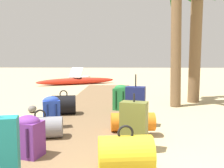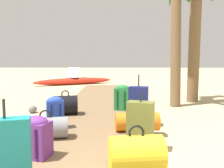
{
  "view_description": "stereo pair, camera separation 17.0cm",
  "coord_description": "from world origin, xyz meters",
  "px_view_note": "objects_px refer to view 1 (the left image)",
  "views": [
    {
      "loc": [
        0.5,
        -1.32,
        1.2
      ],
      "look_at": [
        0.28,
        5.19,
        0.55
      ],
      "focal_mm": 39.73,
      "sensor_mm": 36.0,
      "label": 1
    },
    {
      "loc": [
        0.33,
        -1.33,
        1.2
      ],
      "look_at": [
        0.28,
        5.19,
        0.55
      ],
      "focal_mm": 39.73,
      "sensor_mm": 36.0,
      "label": 2
    }
  ],
  "objects_px": {
    "backpack_blue": "(51,111)",
    "suitcase_navy": "(135,104)",
    "palm_tree_far_right": "(197,1)",
    "duffel_bag_yellow": "(125,154)",
    "backpack_green": "(121,97)",
    "duffel_bag_black": "(64,105)",
    "suitcase_olive": "(134,123)",
    "kayak": "(77,81)",
    "duffel_bag_grey": "(40,127)",
    "backpack_purple": "(28,135)",
    "lounge_chair": "(80,76)",
    "duffel_bag_orange": "(133,122)"
  },
  "relations": [
    {
      "from": "duffel_bag_yellow",
      "to": "palm_tree_far_right",
      "type": "relative_size",
      "value": 0.16
    },
    {
      "from": "backpack_purple",
      "to": "backpack_blue",
      "type": "height_order",
      "value": "backpack_blue"
    },
    {
      "from": "suitcase_navy",
      "to": "kayak",
      "type": "distance_m",
      "value": 7.76
    },
    {
      "from": "duffel_bag_yellow",
      "to": "backpack_blue",
      "type": "bearing_deg",
      "value": 127.07
    },
    {
      "from": "backpack_green",
      "to": "lounge_chair",
      "type": "relative_size",
      "value": 0.35
    },
    {
      "from": "backpack_purple",
      "to": "duffel_bag_orange",
      "type": "relative_size",
      "value": 0.69
    },
    {
      "from": "backpack_green",
      "to": "suitcase_olive",
      "type": "relative_size",
      "value": 0.83
    },
    {
      "from": "backpack_purple",
      "to": "backpack_green",
      "type": "relative_size",
      "value": 0.86
    },
    {
      "from": "duffel_bag_black",
      "to": "palm_tree_far_right",
      "type": "relative_size",
      "value": 0.15
    },
    {
      "from": "backpack_purple",
      "to": "suitcase_olive",
      "type": "bearing_deg",
      "value": 19.69
    },
    {
      "from": "suitcase_olive",
      "to": "backpack_blue",
      "type": "bearing_deg",
      "value": 149.73
    },
    {
      "from": "suitcase_olive",
      "to": "kayak",
      "type": "xyz_separation_m",
      "value": [
        -2.26,
        8.59,
        -0.21
      ]
    },
    {
      "from": "backpack_blue",
      "to": "suitcase_navy",
      "type": "bearing_deg",
      "value": 17.41
    },
    {
      "from": "backpack_blue",
      "to": "palm_tree_far_right",
      "type": "distance_m",
      "value": 5.01
    },
    {
      "from": "suitcase_olive",
      "to": "duffel_bag_yellow",
      "type": "bearing_deg",
      "value": -98.97
    },
    {
      "from": "duffel_bag_orange",
      "to": "duffel_bag_black",
      "type": "distance_m",
      "value": 1.78
    },
    {
      "from": "suitcase_olive",
      "to": "duffel_bag_yellow",
      "type": "xyz_separation_m",
      "value": [
        -0.13,
        -0.8,
        -0.1
      ]
    },
    {
      "from": "lounge_chair",
      "to": "duffel_bag_black",
      "type": "bearing_deg",
      "value": -83.03
    },
    {
      "from": "duffel_bag_black",
      "to": "duffel_bag_yellow",
      "type": "distance_m",
      "value": 2.85
    },
    {
      "from": "suitcase_navy",
      "to": "duffel_bag_orange",
      "type": "bearing_deg",
      "value": -97.38
    },
    {
      "from": "palm_tree_far_right",
      "to": "lounge_chair",
      "type": "xyz_separation_m",
      "value": [
        -4.14,
        5.6,
        -2.45
      ]
    },
    {
      "from": "duffel_bag_yellow",
      "to": "backpack_purple",
      "type": "bearing_deg",
      "value": 162.17
    },
    {
      "from": "duffel_bag_orange",
      "to": "suitcase_olive",
      "type": "relative_size",
      "value": 1.03
    },
    {
      "from": "backpack_blue",
      "to": "backpack_green",
      "type": "bearing_deg",
      "value": 51.99
    },
    {
      "from": "duffel_bag_black",
      "to": "kayak",
      "type": "height_order",
      "value": "duffel_bag_black"
    },
    {
      "from": "suitcase_olive",
      "to": "duffel_bag_black",
      "type": "bearing_deg",
      "value": 126.98
    },
    {
      "from": "duffel_bag_yellow",
      "to": "kayak",
      "type": "relative_size",
      "value": 0.16
    },
    {
      "from": "backpack_green",
      "to": "kayak",
      "type": "bearing_deg",
      "value": 108.25
    },
    {
      "from": "palm_tree_far_right",
      "to": "duffel_bag_yellow",
      "type": "bearing_deg",
      "value": -113.6
    },
    {
      "from": "duffel_bag_grey",
      "to": "suitcase_olive",
      "type": "relative_size",
      "value": 0.98
    },
    {
      "from": "suitcase_navy",
      "to": "lounge_chair",
      "type": "xyz_separation_m",
      "value": [
        -2.36,
        8.18,
        -0.07
      ]
    },
    {
      "from": "backpack_purple",
      "to": "backpack_green",
      "type": "height_order",
      "value": "backpack_green"
    },
    {
      "from": "backpack_purple",
      "to": "backpack_blue",
      "type": "relative_size",
      "value": 0.92
    },
    {
      "from": "lounge_chair",
      "to": "duffel_bag_yellow",
      "type": "bearing_deg",
      "value": -78.12
    },
    {
      "from": "duffel_bag_grey",
      "to": "backpack_blue",
      "type": "relative_size",
      "value": 1.28
    },
    {
      "from": "duffel_bag_black",
      "to": "suitcase_olive",
      "type": "distance_m",
      "value": 2.23
    },
    {
      "from": "backpack_purple",
      "to": "suitcase_navy",
      "type": "relative_size",
      "value": 0.56
    },
    {
      "from": "duffel_bag_grey",
      "to": "duffel_bag_yellow",
      "type": "height_order",
      "value": "duffel_bag_yellow"
    },
    {
      "from": "kayak",
      "to": "backpack_blue",
      "type": "bearing_deg",
      "value": -83.06
    },
    {
      "from": "lounge_chair",
      "to": "palm_tree_far_right",
      "type": "bearing_deg",
      "value": -53.53
    },
    {
      "from": "backpack_purple",
      "to": "lounge_chair",
      "type": "distance_m",
      "value": 9.88
    },
    {
      "from": "duffel_bag_grey",
      "to": "backpack_blue",
      "type": "distance_m",
      "value": 0.55
    },
    {
      "from": "duffel_bag_grey",
      "to": "kayak",
      "type": "xyz_separation_m",
      "value": [
        -0.94,
        8.36,
        -0.07
      ]
    },
    {
      "from": "duffel_bag_black",
      "to": "suitcase_olive",
      "type": "xyz_separation_m",
      "value": [
        1.34,
        -1.78,
        0.09
      ]
    },
    {
      "from": "backpack_green",
      "to": "duffel_bag_yellow",
      "type": "distance_m",
      "value": 3.03
    },
    {
      "from": "kayak",
      "to": "suitcase_olive",
      "type": "bearing_deg",
      "value": -75.26
    },
    {
      "from": "backpack_purple",
      "to": "kayak",
      "type": "height_order",
      "value": "backpack_purple"
    },
    {
      "from": "duffel_bag_yellow",
      "to": "kayak",
      "type": "distance_m",
      "value": 9.63
    },
    {
      "from": "duffel_bag_orange",
      "to": "palm_tree_far_right",
      "type": "xyz_separation_m",
      "value": [
        1.86,
        3.16,
        2.56
      ]
    },
    {
      "from": "backpack_blue",
      "to": "palm_tree_far_right",
      "type": "height_order",
      "value": "palm_tree_far_right"
    }
  ]
}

